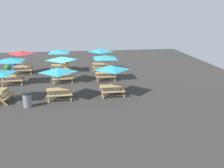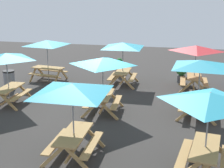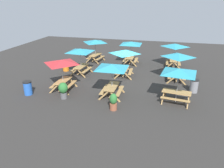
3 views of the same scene
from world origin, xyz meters
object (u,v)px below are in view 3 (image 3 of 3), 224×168
Objects in this scene: trash_bin_orange at (66,66)px; trash_bin_blue at (28,88)px; picnic_table_7 at (62,64)px; picnic_table_8 at (179,74)px; picnic_table_0 at (112,69)px; potted_plant_1 at (113,102)px; trash_bin_gray at (194,86)px; picnic_table_3 at (80,52)px; picnic_table_5 at (124,54)px; picnic_table_6 at (95,43)px; picnic_table_4 at (178,57)px; picnic_table_1 at (131,45)px; potted_plant_0 at (63,89)px; picnic_table_2 at (175,47)px.

trash_bin_orange and trash_bin_blue have the same top height.
picnic_table_8 is at bearing 89.03° from picnic_table_7.
picnic_table_0 is 7.18m from trash_bin_orange.
trash_bin_gray is at bearing 129.06° from potted_plant_1.
trash_bin_orange is (-4.20, -9.80, -1.49)m from picnic_table_8.
picnic_table_0 is 2.89× the size of trash_bin_gray.
trash_bin_gray is (1.65, 9.31, -1.49)m from picnic_table_3.
picnic_table_5 and picnic_table_6 have the same top height.
picnic_table_8 is (4.06, -0.04, 0.00)m from picnic_table_4.
picnic_table_3 and picnic_table_5 have the same top height.
picnic_table_4 and picnic_table_8 have the same top height.
picnic_table_5 is 6.27m from potted_plant_1.
picnic_table_0 is 1.21× the size of picnic_table_4.
picnic_table_6 is at bearing -117.32° from picnic_table_4.
picnic_table_7 reaches higher than potted_plant_1.
picnic_table_0 and picnic_table_1 have the same top height.
picnic_table_5 is (3.81, 0.11, 0.00)m from picnic_table_1.
picnic_table_3 and picnic_table_4 have the same top height.
picnic_table_5 is at bearing -110.44° from trash_bin_gray.
picnic_table_3 is 1.21× the size of picnic_table_4.
picnic_table_5 is 2.38× the size of trash_bin_orange.
potted_plant_0 is at bearing 12.98° from picnic_table_6.
picnic_table_2 is at bearing 89.41° from picnic_table_1.
potted_plant_1 is at bearing 41.52° from picnic_table_3.
picnic_table_2 is 2.05× the size of potted_plant_0.
potted_plant_1 is at bearing 15.88° from picnic_table_0.
trash_bin_orange is (-4.15, -1.82, -1.49)m from picnic_table_7.
picnic_table_1 is 6.73m from trash_bin_orange.
picnic_table_5 is 5.73m from trash_bin_orange.
picnic_table_4 is (3.85, 0.22, 0.00)m from picnic_table_2.
picnic_table_6 reaches higher than potted_plant_1.
potted_plant_0 is 3.71m from potted_plant_1.
picnic_table_3 is at bearing 163.27° from picnic_table_8.
picnic_table_2 is 7.95m from picnic_table_6.
trash_bin_gray is at bearing 43.00° from picnic_table_1.
picnic_table_6 is 9.50m from trash_bin_blue.
picnic_table_2 and picnic_table_8 have the same top height.
picnic_table_2 is at bearing 160.47° from potted_plant_1.
picnic_table_5 is (3.83, -4.09, 0.00)m from picnic_table_2.
picnic_table_5 is 1.00× the size of picnic_table_7.
trash_bin_gray is 1.00× the size of trash_bin_blue.
picnic_table_6 is at bearing -91.09° from picnic_table_2.
picnic_table_6 is (0.04, -7.95, 0.00)m from picnic_table_2.
picnic_table_3 is 2.88× the size of trash_bin_orange.
potted_plant_1 is (1.99, -3.69, -1.44)m from picnic_table_8.
picnic_table_0 and picnic_table_4 have the same top height.
picnic_table_4 is 9.02m from picnic_table_6.
picnic_table_4 reaches higher than potted_plant_0.
picnic_table_0 is 1.21× the size of picnic_table_5.
picnic_table_2 is 2.17× the size of potted_plant_1.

